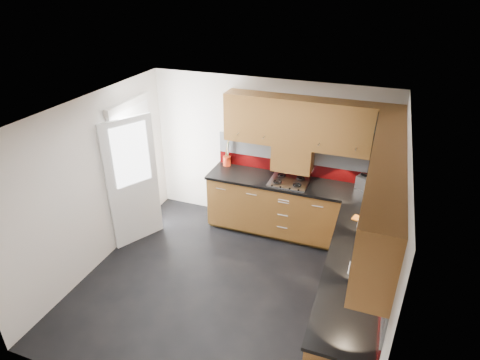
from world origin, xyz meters
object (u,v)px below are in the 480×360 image
at_px(gas_hob, 289,181).
at_px(food_processor, 371,201).
at_px(toaster, 366,183).
at_px(utensil_pot, 227,160).

relative_size(gas_hob, food_processor, 1.92).
bearing_deg(toaster, food_processor, -80.00).
height_order(utensil_pot, toaster, utensil_pot).
xyz_separation_m(gas_hob, utensil_pot, (-1.10, 0.24, 0.08)).
xyz_separation_m(utensil_pot, toaster, (2.20, -0.05, -0.00)).
relative_size(gas_hob, utensil_pot, 1.29).
xyz_separation_m(gas_hob, food_processor, (1.21, -0.39, 0.12)).
relative_size(toaster, food_processor, 1.07).
bearing_deg(gas_hob, utensil_pot, 167.93).
bearing_deg(utensil_pot, toaster, -1.24).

